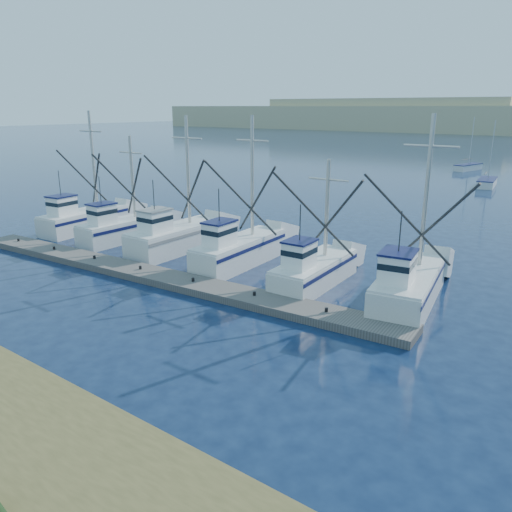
% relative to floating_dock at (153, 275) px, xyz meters
% --- Properties ---
extents(ground, '(500.00, 500.00, 0.00)m').
position_rel_floating_dock_xyz_m(ground, '(6.30, -6.27, -0.20)').
color(ground, '#0B1733').
rests_on(ground, ground).
extents(floating_dock, '(30.53, 4.10, 0.41)m').
position_rel_floating_dock_xyz_m(floating_dock, '(0.00, 0.00, 0.00)').
color(floating_dock, '#615B56').
rests_on(floating_dock, ground).
extents(trawler_fleet, '(30.08, 7.98, 9.34)m').
position_rel_floating_dock_xyz_m(trawler_fleet, '(-0.17, 4.80, 0.80)').
color(trawler_fleet, silver).
rests_on(trawler_fleet, ground).
extents(sailboat_near, '(2.51, 6.00, 8.10)m').
position_rel_floating_dock_xyz_m(sailboat_near, '(7.57, 49.01, 0.29)').
color(sailboat_near, silver).
rests_on(sailboat_near, ground).
extents(sailboat_far, '(3.07, 6.28, 8.10)m').
position_rel_floating_dock_xyz_m(sailboat_far, '(1.30, 65.14, 0.29)').
color(sailboat_far, silver).
rests_on(sailboat_far, ground).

